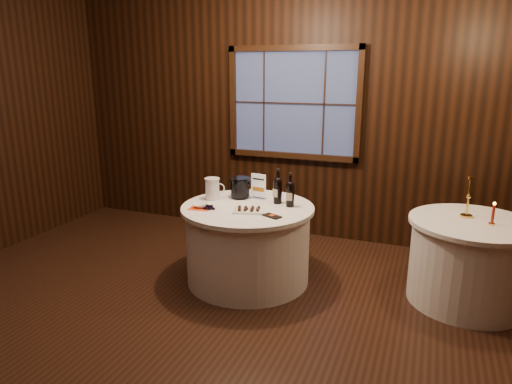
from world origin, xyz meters
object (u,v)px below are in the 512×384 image
at_px(cracker_bowl, 201,206).
at_px(port_bottle_left, 278,188).
at_px(side_table, 469,262).
at_px(port_bottle_right, 290,192).
at_px(brass_candlestick, 468,202).
at_px(grape_bunch, 209,207).
at_px(glass_pitcher, 213,189).
at_px(main_table, 248,243).
at_px(ice_bucket, 240,187).
at_px(sign_stand, 259,190).
at_px(red_candle, 493,216).
at_px(chocolate_box, 272,216).
at_px(chocolate_plate, 249,210).

bearing_deg(cracker_bowl, port_bottle_left, 32.93).
distance_m(side_table, port_bottle_right, 1.71).
relative_size(cracker_bowl, brass_candlestick, 0.36).
bearing_deg(side_table, grape_bunch, -166.94).
distance_m(port_bottle_left, brass_candlestick, 1.72).
relative_size(glass_pitcher, brass_candlestick, 0.59).
xyz_separation_m(glass_pitcher, cracker_bowl, (0.02, -0.30, -0.09)).
bearing_deg(port_bottle_right, brass_candlestick, 6.64).
distance_m(main_table, brass_candlestick, 2.05).
height_order(side_table, glass_pitcher, glass_pitcher).
bearing_deg(brass_candlestick, ice_bucket, -175.72).
bearing_deg(grape_bunch, port_bottle_right, 28.46).
distance_m(sign_stand, red_candle, 2.12).
xyz_separation_m(port_bottle_right, chocolate_box, (-0.05, -0.36, -0.14)).
height_order(ice_bucket, chocolate_plate, ice_bucket).
xyz_separation_m(chocolate_plate, chocolate_box, (0.25, -0.07, -0.01)).
bearing_deg(cracker_bowl, sign_stand, 50.14).
xyz_separation_m(port_bottle_left, chocolate_box, (0.09, -0.43, -0.14)).
height_order(chocolate_box, brass_candlestick, brass_candlestick).
height_order(port_bottle_right, grape_bunch, port_bottle_right).
bearing_deg(cracker_bowl, chocolate_box, -1.37).
distance_m(chocolate_box, brass_candlestick, 1.74).
bearing_deg(chocolate_plate, port_bottle_left, 66.25).
bearing_deg(ice_bucket, glass_pitcher, -148.30).
relative_size(chocolate_box, brass_candlestick, 0.45).
distance_m(grape_bunch, brass_candlestick, 2.33).
bearing_deg(port_bottle_left, chocolate_plate, -92.13).
bearing_deg(main_table, chocolate_plate, -64.20).
relative_size(ice_bucket, chocolate_box, 1.26).
distance_m(chocolate_plate, glass_pitcher, 0.57).
distance_m(side_table, ice_bucket, 2.24).
height_order(side_table, cracker_bowl, cracker_bowl).
distance_m(chocolate_plate, brass_candlestick, 1.95).
relative_size(chocolate_plate, red_candle, 1.63).
bearing_deg(sign_stand, ice_bucket, -160.16).
bearing_deg(brass_candlestick, glass_pitcher, -172.60).
xyz_separation_m(main_table, port_bottle_right, (0.38, 0.14, 0.53)).
xyz_separation_m(glass_pitcher, brass_candlestick, (2.36, 0.31, 0.02)).
relative_size(port_bottle_right, brass_candlestick, 0.89).
xyz_separation_m(sign_stand, grape_bunch, (-0.31, -0.51, -0.07)).
height_order(port_bottle_left, ice_bucket, port_bottle_left).
bearing_deg(main_table, port_bottle_right, 19.45).
bearing_deg(red_candle, port_bottle_left, -178.55).
bearing_deg(side_table, port_bottle_left, -176.73).
height_order(chocolate_box, red_candle, red_candle).
bearing_deg(chocolate_plate, cracker_bowl, -174.10).
xyz_separation_m(port_bottle_left, brass_candlestick, (1.71, 0.20, -0.02)).
xyz_separation_m(main_table, red_candle, (2.13, 0.25, 0.46)).
xyz_separation_m(sign_stand, glass_pitcher, (-0.43, -0.18, 0.02)).
distance_m(cracker_bowl, brass_candlestick, 2.42).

